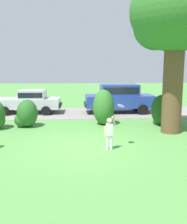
% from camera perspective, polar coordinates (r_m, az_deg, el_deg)
% --- Properties ---
extents(ground_plane, '(80.00, 80.00, 0.00)m').
position_cam_1_polar(ground_plane, '(10.46, -2.05, -7.44)').
color(ground_plane, '#518E42').
extents(driveway_strip, '(28.00, 4.40, 0.02)m').
position_cam_1_polar(driveway_strip, '(17.83, -2.72, -0.21)').
color(driveway_strip, gray).
rests_on(driveway_strip, ground).
extents(oak_tree_large, '(4.38, 4.19, 7.28)m').
position_cam_1_polar(oak_tree_large, '(13.16, 17.51, 18.69)').
color(oak_tree_large, brown).
rests_on(oak_tree_large, ground).
extents(shrub_centre_left, '(1.19, 1.25, 1.42)m').
position_cam_1_polar(shrub_centre_left, '(14.14, -14.25, -0.53)').
color(shrub_centre_left, '#286023').
rests_on(shrub_centre_left, ground).
extents(shrub_centre, '(1.14, 1.31, 1.88)m').
position_cam_1_polar(shrub_centre, '(14.23, 2.27, 0.71)').
color(shrub_centre, '#33702B').
rests_on(shrub_centre, ground).
extents(shrub_centre_right, '(1.23, 1.41, 1.63)m').
position_cam_1_polar(shrub_centre_right, '(14.58, 14.66, 0.46)').
color(shrub_centre_right, '#1E511C').
rests_on(shrub_centre_right, ground).
extents(parked_sedan, '(4.44, 2.17, 1.56)m').
position_cam_1_polar(parked_sedan, '(18.20, -13.61, 2.39)').
color(parked_sedan, silver).
rests_on(parked_sedan, ground).
extents(parked_suv, '(4.73, 2.17, 1.92)m').
position_cam_1_polar(parked_suv, '(17.91, 5.54, 3.25)').
color(parked_suv, '#28429E').
rests_on(parked_suv, ground).
extents(child_thrower, '(0.46, 0.26, 1.29)m').
position_cam_1_polar(child_thrower, '(9.93, 3.44, -4.10)').
color(child_thrower, white).
rests_on(child_thrower, ground).
extents(frisbee, '(0.29, 0.28, 0.16)m').
position_cam_1_polar(frisbee, '(10.13, 5.90, 1.33)').
color(frisbee, '#337FDB').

